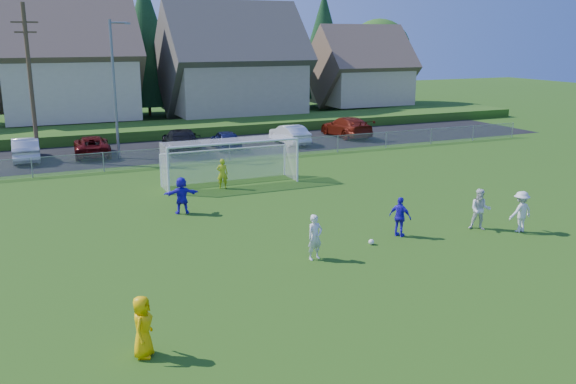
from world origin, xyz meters
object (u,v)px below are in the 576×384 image
object	(u,v)px
player_white_c	(521,212)
car_e	(226,140)
player_white_b	(480,210)
soccer_goal	(229,155)
car_b	(26,149)
car_f	(290,134)
car_d	(181,140)
referee	(143,327)
player_blue_a	(400,217)
goalkeeper	(222,174)
soccer_ball	(371,242)
car_g	(346,127)
player_white_a	(315,237)
car_c	(92,146)
player_blue_b	(182,195)

from	to	relation	value
player_white_c	car_e	bearing A→B (deg)	-79.98
player_white_b	soccer_goal	bearing A→B (deg)	157.95
car_b	car_f	size ratio (longest dim) A/B	1.06
car_d	soccer_goal	world-z (taller)	soccer_goal
referee	player_blue_a	xyz separation A→B (m)	(11.44, 5.51, 0.00)
referee	player_blue_a	size ratio (longest dim) A/B	1.00
car_e	soccer_goal	xyz separation A→B (m)	(-3.11, -10.22, 0.93)
player_white_b	player_white_c	size ratio (longest dim) A/B	1.01
goalkeeper	car_d	distance (m)	11.42
soccer_ball	car_g	bearing A→B (deg)	63.08
goalkeeper	car_g	xyz separation A→B (m)	(14.55, 12.55, 0.00)
soccer_ball	referee	size ratio (longest dim) A/B	0.13
player_white_a	car_e	xyz separation A→B (m)	(4.02, 22.76, -0.15)
player_white_b	goalkeeper	bearing A→B (deg)	162.37
player_blue_a	goalkeeper	xyz separation A→B (m)	(-4.14, 10.68, -0.01)
player_blue_a	car_g	world-z (taller)	player_blue_a
player_white_c	soccer_goal	distance (m)	15.56
player_blue_a	car_c	bearing A→B (deg)	-6.72
car_g	soccer_goal	xyz separation A→B (m)	(-13.85, -11.65, 0.81)
player_blue_b	soccer_ball	bearing A→B (deg)	135.27
referee	goalkeeper	size ratio (longest dim) A/B	1.01
car_d	car_e	distance (m)	3.22
car_e	car_g	world-z (taller)	car_g
player_white_b	player_blue_a	size ratio (longest dim) A/B	1.07
referee	goalkeeper	distance (m)	17.76
player_blue_a	car_e	distance (m)	21.80
player_white_b	car_e	bearing A→B (deg)	137.88
player_blue_b	car_d	xyz separation A→B (m)	(3.79, 15.20, -0.04)
car_d	car_f	size ratio (longest dim) A/B	1.28
player_white_c	player_blue_a	xyz separation A→B (m)	(-4.95, 1.50, -0.05)
soccer_ball	player_blue_b	size ratio (longest dim) A/B	0.13
goalkeeper	car_e	bearing A→B (deg)	-86.16
referee	car_b	xyz separation A→B (m)	(-2.20, 28.61, -0.05)
car_d	car_f	xyz separation A→B (m)	(8.36, -0.04, -0.09)
player_white_b	car_e	distance (m)	22.74
player_blue_b	car_d	bearing A→B (deg)	-96.75
soccer_ball	car_g	distance (m)	26.53
referee	car_c	distance (m)	28.69
car_e	soccer_goal	size ratio (longest dim) A/B	0.55
player_white_c	car_g	world-z (taller)	player_white_c
car_g	player_white_b	bearing A→B (deg)	72.91
car_d	car_e	world-z (taller)	car_d
player_blue_b	soccer_goal	size ratio (longest dim) A/B	0.23
player_white_a	car_c	size ratio (longest dim) A/B	0.34
player_white_a	player_blue_a	world-z (taller)	player_white_a
player_white_a	car_f	distance (m)	24.77
player_white_c	car_b	size ratio (longest dim) A/B	0.37
player_blue_b	car_g	bearing A→B (deg)	-130.09
car_e	player_blue_b	bearing A→B (deg)	68.99
player_white_b	car_b	world-z (taller)	player_white_b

